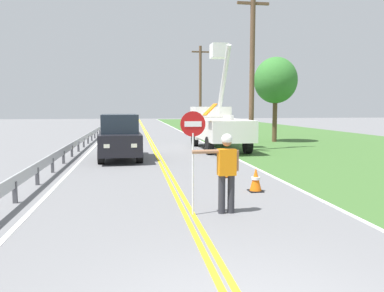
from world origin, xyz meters
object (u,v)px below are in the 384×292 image
Objects in this scene: flagger_worker at (226,168)px; traffic_cone_lead at (256,180)px; utility_pole_mid at (200,87)px; utility_bucket_truck at (217,124)px; utility_pole_near at (252,69)px; oncoming_suv_nearest at (120,137)px; roadside_tree_verge at (276,81)px; traffic_cone_mid at (226,168)px; stop_sign_paddle at (193,139)px.

flagger_worker is 2.61× the size of traffic_cone_lead.
utility_pole_mid is 12.42× the size of traffic_cone_lead.
traffic_cone_lead is (-1.40, -11.29, -1.10)m from utility_bucket_truck.
utility_pole_near is (1.75, -0.91, 3.11)m from utility_bucket_truck.
utility_pole_near is at bearing -27.40° from utility_bucket_truck.
oncoming_suv_nearest is 0.79× the size of roadside_tree_verge.
oncoming_suv_nearest is 6.56m from traffic_cone_mid.
stop_sign_paddle reaches higher than oncoming_suv_nearest.
flagger_worker is at bearing -114.29° from roadside_tree_verge.
utility_pole_near reaches higher than traffic_cone_mid.
utility_pole_near reaches higher than oncoming_suv_nearest.
utility_pole_mid is 27.05m from traffic_cone_mid.
traffic_cone_lead is at bearing -112.83° from roadside_tree_verge.
stop_sign_paddle is 19.48m from roadside_tree_verge.
traffic_cone_lead is 0.12× the size of roadside_tree_verge.
utility_pole_mid is (2.08, 17.47, 3.10)m from utility_bucket_truck.
utility_pole_near is 9.73m from traffic_cone_mid.
utility_pole_near is at bearing -91.03° from utility_pole_mid.
roadside_tree_verge is at bearing -77.85° from utility_pole_mid.
utility_pole_mid reaches higher than oncoming_suv_nearest.
traffic_cone_mid is at bearing 67.32° from stop_sign_paddle.
utility_pole_near is 12.43× the size of traffic_cone_mid.
utility_pole_near is at bearing 66.94° from stop_sign_paddle.
utility_bucket_truck is (3.56, 13.39, -0.28)m from stop_sign_paddle.
roadside_tree_verge is at bearing 65.71° from flagger_worker.
flagger_worker is 0.21× the size of utility_pole_mid.
roadside_tree_verge is at bearing 62.46° from traffic_cone_mid.
stop_sign_paddle is 4.98m from traffic_cone_mid.
stop_sign_paddle is 0.39× the size of roadside_tree_verge.
traffic_cone_mid is at bearing -100.82° from utility_bucket_truck.
roadside_tree_verge is (2.92, -13.56, -0.26)m from utility_pole_mid.
utility_bucket_truck reaches higher than roadside_tree_verge.
flagger_worker is 0.39× the size of oncoming_suv_nearest.
utility_bucket_truck is 1.16× the size of roadside_tree_verge.
utility_bucket_truck reaches higher than traffic_cone_lead.
oncoming_suv_nearest is 0.54× the size of utility_pole_mid.
utility_pole_mid reaches higher than flagger_worker.
utility_bucket_truck is 9.78× the size of traffic_cone_mid.
flagger_worker reaches higher than traffic_cone_lead.
stop_sign_paddle reaches higher than traffic_cone_mid.
roadside_tree_verge is at bearing 63.67° from stop_sign_paddle.
stop_sign_paddle is 0.27× the size of utility_pole_near.
utility_bucket_truck is 1.46× the size of oncoming_suv_nearest.
traffic_cone_mid is at bearing -117.54° from roadside_tree_verge.
flagger_worker is at bearing 2.15° from stop_sign_paddle.
flagger_worker is at bearing -110.05° from utility_pole_near.
oncoming_suv_nearest is 0.54× the size of utility_pole_near.
traffic_cone_mid is (1.85, 4.42, -1.37)m from stop_sign_paddle.
utility_pole_mid is (0.33, 18.38, -0.01)m from utility_pole_near.
stop_sign_paddle is 3.31m from traffic_cone_lead.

